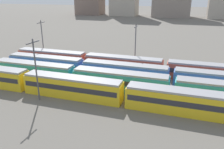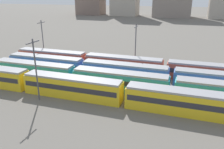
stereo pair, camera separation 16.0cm
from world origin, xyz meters
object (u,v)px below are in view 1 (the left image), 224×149
Objects in this scene: catenary_pole_2 at (36,67)px; train_track_1 at (172,87)px; catenary_pole_3 at (135,45)px; train_track_0 at (72,87)px; train_track_3 at (165,68)px; catenary_pole_1 at (42,39)px; train_track_2 at (224,83)px.

train_track_1 is at bearing 20.79° from catenary_pole_2.
catenary_pole_2 is (-21.50, -8.16, 3.97)m from train_track_1.
catenary_pole_3 is at bearing 125.33° from train_track_1.
train_track_0 and train_track_3 have the same top height.
train_track_1 is 7.03× the size of catenary_pole_2.
train_track_0 is 5.17× the size of catenary_pole_1.
catenary_pole_1 is at bearing -178.74° from catenary_pole_3.
train_track_1 is 1.00× the size of train_track_3.
train_track_3 is 32.81m from catenary_pole_1.
catenary_pole_1 reaches higher than catenary_pole_2.
catenary_pole_3 is (25.01, 0.55, -0.02)m from catenary_pole_1.
catenary_pole_2 reaches higher than train_track_0.
train_track_2 is 20.85m from catenary_pole_3.
train_track_1 is 10.32m from train_track_2.
catenary_pole_2 is 0.99× the size of catenary_pole_3.
train_track_2 is at bearing -24.50° from catenary_pole_3.
train_track_2 is at bearing 23.72° from catenary_pole_2.
catenary_pole_3 reaches higher than train_track_1.
catenary_pole_1 reaches higher than train_track_2.
train_track_1 is 0.80× the size of train_track_2.
catenary_pole_1 is at bearing 121.81° from catenary_pole_2.
train_track_3 is 6.95× the size of catenary_pole_3.
train_track_1 is at bearing -20.72° from catenary_pole_1.
train_track_2 is 8.68× the size of catenary_pole_1.
catenary_pole_1 is at bearing 169.70° from train_track_2.
catenary_pole_3 reaches higher than train_track_3.
train_track_0 is at bearing -132.60° from train_track_3.
train_track_0 is 20.50m from catenary_pole_3.
train_track_0 is 0.75× the size of train_track_3.
train_track_3 is 6.93× the size of catenary_pole_1.
catenary_pole_3 reaches higher than catenary_pole_2.
train_track_1 and train_track_2 have the same top height.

